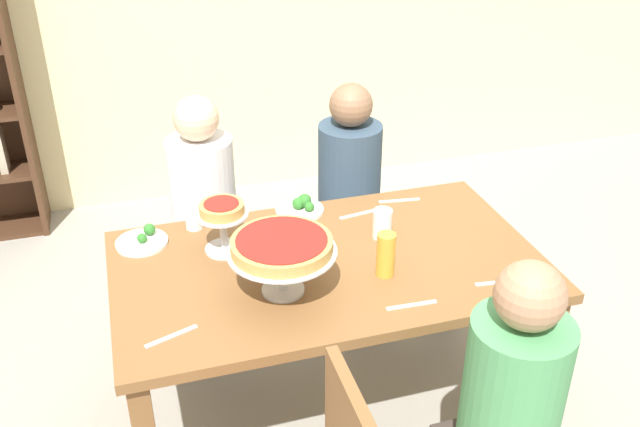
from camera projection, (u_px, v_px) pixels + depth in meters
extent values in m
plane|color=gray|center=(327.00, 408.00, 3.00)|extent=(12.00, 12.00, 0.00)
cube|color=brown|center=(328.00, 266.00, 2.64)|extent=(1.58, 0.91, 0.04)
cube|color=brown|center=(543.00, 372.00, 2.68)|extent=(0.07, 0.07, 0.70)
cube|color=brown|center=(133.00, 317.00, 2.97)|extent=(0.07, 0.07, 0.70)
cube|color=brown|center=(450.00, 262.00, 3.34)|extent=(0.07, 0.07, 0.70)
cube|color=#422819|center=(9.00, 48.00, 3.81)|extent=(0.03, 0.30, 2.20)
cube|color=#B2A88E|center=(1.00, 150.00, 4.06)|extent=(0.04, 0.13, 0.25)
cube|color=#382D28|center=(347.00, 259.00, 3.60)|extent=(0.34, 0.34, 0.45)
cylinder|color=#33475B|center=(349.00, 175.00, 3.36)|extent=(0.30, 0.30, 0.50)
sphere|color=#846047|center=(351.00, 105.00, 3.19)|extent=(0.20, 0.20, 0.20)
cube|color=#382D28|center=(210.00, 277.00, 3.45)|extent=(0.34, 0.34, 0.45)
cylinder|color=silver|center=(203.00, 190.00, 3.22)|extent=(0.30, 0.30, 0.50)
sphere|color=beige|center=(196.00, 118.00, 3.05)|extent=(0.20, 0.20, 0.20)
cylinder|color=#4C935B|center=(513.00, 392.00, 2.09)|extent=(0.30, 0.30, 0.50)
sphere|color=#A87A5B|center=(530.00, 296.00, 1.92)|extent=(0.20, 0.20, 0.20)
cylinder|color=silver|center=(283.00, 290.00, 2.46)|extent=(0.15, 0.15, 0.01)
cylinder|color=silver|center=(282.00, 271.00, 2.43)|extent=(0.03, 0.03, 0.15)
cylinder|color=silver|center=(282.00, 252.00, 2.39)|extent=(0.38, 0.38, 0.01)
cylinder|color=tan|center=(282.00, 245.00, 2.38)|extent=(0.35, 0.35, 0.04)
cylinder|color=maroon|center=(282.00, 240.00, 2.36)|extent=(0.31, 0.31, 0.00)
cylinder|color=silver|center=(225.00, 249.00, 2.70)|extent=(0.15, 0.15, 0.01)
cylinder|color=silver|center=(223.00, 232.00, 2.66)|extent=(0.03, 0.03, 0.14)
cylinder|color=silver|center=(222.00, 214.00, 2.62)|extent=(0.20, 0.20, 0.01)
cylinder|color=tan|center=(222.00, 209.00, 2.61)|extent=(0.17, 0.17, 0.04)
cylinder|color=maroon|center=(221.00, 204.00, 2.60)|extent=(0.13, 0.13, 0.00)
cylinder|color=white|center=(142.00, 242.00, 2.74)|extent=(0.20, 0.20, 0.01)
sphere|color=#2D7028|center=(142.00, 238.00, 2.71)|extent=(0.04, 0.04, 0.04)
sphere|color=#2D7028|center=(149.00, 229.00, 2.76)|extent=(0.05, 0.05, 0.05)
cylinder|color=white|center=(300.00, 210.00, 2.96)|extent=(0.20, 0.20, 0.01)
sphere|color=#2D7028|center=(305.00, 201.00, 2.96)|extent=(0.06, 0.06, 0.06)
sphere|color=#2D7028|center=(309.00, 207.00, 2.93)|extent=(0.04, 0.04, 0.04)
sphere|color=#2D7028|center=(298.00, 203.00, 2.95)|extent=(0.05, 0.05, 0.05)
cylinder|color=gold|center=(386.00, 255.00, 2.52)|extent=(0.07, 0.07, 0.17)
cylinder|color=white|center=(194.00, 215.00, 2.82)|extent=(0.07, 0.07, 0.12)
cylinder|color=white|center=(382.00, 224.00, 2.76)|extent=(0.08, 0.08, 0.12)
cube|color=silver|center=(399.00, 200.00, 3.05)|extent=(0.18, 0.04, 0.00)
cube|color=silver|center=(499.00, 282.00, 2.51)|extent=(0.18, 0.04, 0.00)
cube|color=silver|center=(412.00, 305.00, 2.39)|extent=(0.18, 0.02, 0.00)
cube|color=silver|center=(171.00, 336.00, 2.25)|extent=(0.18, 0.07, 0.00)
cube|color=silver|center=(359.00, 214.00, 2.94)|extent=(0.18, 0.04, 0.00)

